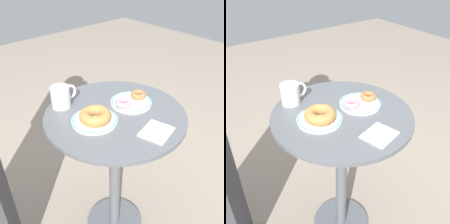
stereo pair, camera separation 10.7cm
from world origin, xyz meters
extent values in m
cube|color=gray|center=(0.00, 0.00, -0.01)|extent=(7.00, 7.00, 0.02)
cylinder|color=#565B60|center=(0.00, 0.00, 0.76)|extent=(0.60, 0.60, 0.02)
cylinder|color=#565B60|center=(0.00, 0.00, 0.39)|extent=(0.06, 0.06, 0.73)
cylinder|color=#565B60|center=(0.00, 0.00, 0.01)|extent=(0.31, 0.31, 0.03)
cylinder|color=white|center=(-0.11, 0.01, 0.77)|extent=(0.19, 0.19, 0.01)
torus|color=#38B2A8|center=(-0.11, 0.01, 0.78)|extent=(0.18, 0.18, 0.01)
cylinder|color=white|center=(0.11, 0.01, 0.77)|extent=(0.18, 0.18, 0.01)
torus|color=#38B2A8|center=(0.11, 0.01, 0.78)|extent=(0.18, 0.18, 0.01)
torus|color=#BC7F42|center=(-0.11, 0.00, 0.80)|extent=(0.15, 0.15, 0.04)
torus|color=#A36B3D|center=(0.16, 0.01, 0.79)|extent=(0.09, 0.09, 0.02)
torus|color=pink|center=(0.05, 0.01, 0.79)|extent=(0.07, 0.07, 0.02)
cube|color=white|center=(0.02, -0.20, 0.77)|extent=(0.14, 0.13, 0.01)
cylinder|color=white|center=(-0.14, 0.20, 0.82)|extent=(0.08, 0.08, 0.09)
torus|color=white|center=(-0.09, 0.20, 0.82)|extent=(0.07, 0.02, 0.07)
camera|label=1|loc=(-0.63, -0.67, 1.38)|focal=41.73mm
camera|label=2|loc=(-0.54, -0.74, 1.38)|focal=41.73mm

